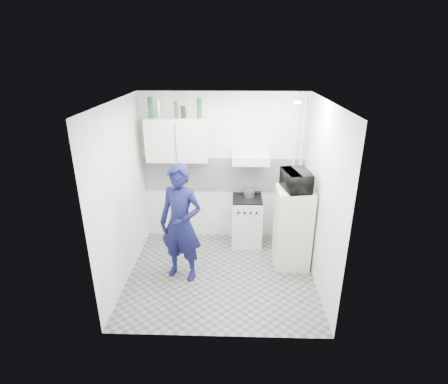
{
  "coord_description": "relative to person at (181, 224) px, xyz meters",
  "views": [
    {
      "loc": [
        0.19,
        -4.49,
        3.19
      ],
      "look_at": [
        0.04,
        0.3,
        1.25
      ],
      "focal_mm": 28.0,
      "sensor_mm": 36.0,
      "label": 1
    }
  ],
  "objects": [
    {
      "name": "ceiling",
      "position": [
        0.57,
        0.03,
        1.71
      ],
      "size": [
        2.8,
        2.8,
        0.0
      ],
      "primitive_type": "plane",
      "color": "white",
      "rests_on": "wall_back"
    },
    {
      "name": "floor",
      "position": [
        0.57,
        0.03,
        -0.89
      ],
      "size": [
        2.8,
        2.8,
        0.0
      ],
      "primitive_type": "plane",
      "color": "slate",
      "rests_on": "ground"
    },
    {
      "name": "fridge",
      "position": [
        1.67,
        0.37,
        -0.24
      ],
      "size": [
        0.54,
        0.54,
        1.29
      ],
      "primitive_type": "cube",
      "rotation": [
        0.0,
        0.0,
        0.01
      ],
      "color": "silver",
      "rests_on": "floor"
    },
    {
      "name": "microwave",
      "position": [
        1.67,
        0.37,
        0.55
      ],
      "size": [
        0.58,
        0.45,
        0.29
      ],
      "primitive_type": "imported",
      "rotation": [
        0.0,
        0.0,
        1.77
      ],
      "color": "black",
      "rests_on": "fridge"
    },
    {
      "name": "saucepan",
      "position": [
        1.02,
        1.11,
        0.03
      ],
      "size": [
        0.19,
        0.19,
        0.11
      ],
      "primitive_type": "cylinder",
      "color": "silver",
      "rests_on": "stove_top"
    },
    {
      "name": "wall_back",
      "position": [
        0.57,
        1.28,
        0.41
      ],
      "size": [
        2.8,
        0.0,
        2.8
      ],
      "primitive_type": "plane",
      "rotation": [
        1.57,
        0.0,
        0.0
      ],
      "color": "white",
      "rests_on": "floor"
    },
    {
      "name": "pipe_b",
      "position": [
        1.75,
        1.2,
        0.41
      ],
      "size": [
        0.04,
        0.04,
        2.6
      ],
      "primitive_type": "cylinder",
      "color": "silver",
      "rests_on": "floor"
    },
    {
      "name": "person",
      "position": [
        0.0,
        0.0,
        0.0
      ],
      "size": [
        0.74,
        0.6,
        1.77
      ],
      "primitive_type": "imported",
      "rotation": [
        0.0,
        0.0,
        -0.31
      ],
      "color": "#10123C",
      "rests_on": "floor"
    },
    {
      "name": "bottle_e",
      "position": [
        0.2,
        1.11,
        1.47
      ],
      "size": [
        0.08,
        0.08,
        0.31
      ],
      "primitive_type": "cylinder",
      "color": "#144C1E",
      "rests_on": "upper_cabinet"
    },
    {
      "name": "ceiling_spot_fixture",
      "position": [
        1.57,
        0.23,
        1.68
      ],
      "size": [
        0.1,
        0.1,
        0.02
      ],
      "primitive_type": "cylinder",
      "color": "white",
      "rests_on": "ceiling"
    },
    {
      "name": "wall_left",
      "position": [
        -0.83,
        0.03,
        0.41
      ],
      "size": [
        0.0,
        2.6,
        2.6
      ],
      "primitive_type": "plane",
      "rotation": [
        1.57,
        0.0,
        1.57
      ],
      "color": "white",
      "rests_on": "floor"
    },
    {
      "name": "upper_cabinet",
      "position": [
        -0.18,
        1.11,
        0.96
      ],
      "size": [
        1.0,
        0.35,
        0.7
      ],
      "primitive_type": "cube",
      "color": "silver",
      "rests_on": "wall_back"
    },
    {
      "name": "bottle_b",
      "position": [
        -0.45,
        1.11,
        1.45
      ],
      "size": [
        0.07,
        0.07,
        0.27
      ],
      "primitive_type": "cylinder",
      "color": "silver",
      "rests_on": "upper_cabinet"
    },
    {
      "name": "stove_top",
      "position": [
        0.99,
        1.03,
        -0.04
      ],
      "size": [
        0.5,
        0.5,
        0.03
      ],
      "primitive_type": "cube",
      "color": "black",
      "rests_on": "stove"
    },
    {
      "name": "bottle_a",
      "position": [
        -0.58,
        1.11,
        1.48
      ],
      "size": [
        0.08,
        0.08,
        0.33
      ],
      "primitive_type": "cylinder",
      "color": "#144C1E",
      "rests_on": "upper_cabinet"
    },
    {
      "name": "bottle_d",
      "position": [
        -0.17,
        1.11,
        1.45
      ],
      "size": [
        0.06,
        0.06,
        0.27
      ],
      "primitive_type": "cylinder",
      "color": "#144C1E",
      "rests_on": "upper_cabinet"
    },
    {
      "name": "pipe_a",
      "position": [
        1.87,
        1.2,
        0.41
      ],
      "size": [
        0.05,
        0.05,
        2.6
      ],
      "primitive_type": "cylinder",
      "color": "silver",
      "rests_on": "floor"
    },
    {
      "name": "stove",
      "position": [
        0.99,
        1.03,
        -0.47
      ],
      "size": [
        0.52,
        0.52,
        0.83
      ],
      "primitive_type": "cube",
      "color": "silver",
      "rests_on": "floor"
    },
    {
      "name": "backsplash",
      "position": [
        0.57,
        1.27,
        0.31
      ],
      "size": [
        2.74,
        0.03,
        0.6
      ],
      "primitive_type": "cube",
      "color": "white",
      "rests_on": "wall_back"
    },
    {
      "name": "canister_a",
      "position": [
        -0.06,
        1.11,
        1.41
      ],
      "size": [
        0.07,
        0.07,
        0.19
      ],
      "primitive_type": "cylinder",
      "color": "black",
      "rests_on": "upper_cabinet"
    },
    {
      "name": "range_hood",
      "position": [
        1.02,
        1.03,
        0.68
      ],
      "size": [
        0.6,
        0.5,
        0.14
      ],
      "primitive_type": "cube",
      "color": "silver",
      "rests_on": "wall_back"
    },
    {
      "name": "wall_right",
      "position": [
        1.97,
        0.03,
        0.41
      ],
      "size": [
        0.0,
        2.6,
        2.6
      ],
      "primitive_type": "plane",
      "rotation": [
        1.57,
        0.0,
        -1.57
      ],
      "color": "white",
      "rests_on": "floor"
    }
  ]
}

